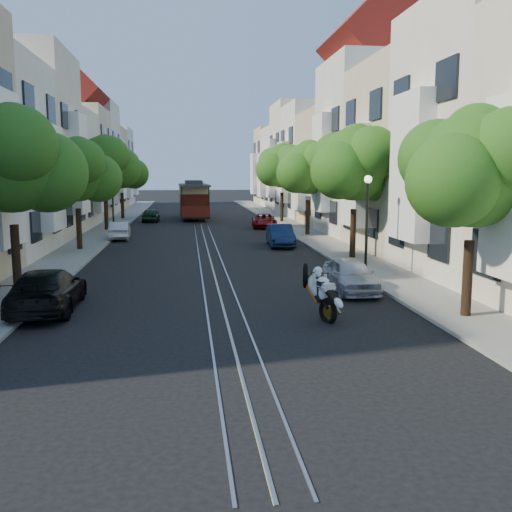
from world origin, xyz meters
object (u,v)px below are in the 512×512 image
object	(u,v)px
tree_e_b	(356,166)
parked_car_w_far	(151,215)
tree_e_c	(309,170)
lamp_west	(113,195)
parked_car_w_mid	(120,230)
tree_w_b	(78,172)
tree_w_d	(122,170)
tree_e_d	(283,167)
parked_car_e_far	(264,221)
lamp_east	(367,210)
parked_car_e_mid	(280,235)
cable_car	(194,198)
parked_car_w_near	(47,290)
tree_e_a	(476,172)
tree_w_c	(105,163)
sportbike_rider	(319,289)
tree_w_a	(12,163)
parked_car_e_near	(350,275)

from	to	relation	value
tree_e_b	parked_car_w_far	xyz separation A→B (m)	(-11.66, 24.11, -4.12)
tree_e_b	tree_e_c	xyz separation A→B (m)	(-0.00, 11.00, -0.13)
lamp_west	parked_car_w_mid	xyz separation A→B (m)	(0.70, -2.54, -2.26)
tree_w_b	tree_w_d	world-z (taller)	tree_w_d
tree_e_d	parked_car_e_far	world-z (taller)	tree_e_d
lamp_east	parked_car_e_far	bearing A→B (deg)	93.39
lamp_west	parked_car_e_mid	size ratio (longest dim) A/B	1.04
cable_car	lamp_east	bearing A→B (deg)	-79.61
tree_e_c	parked_car_w_far	distance (m)	17.99
tree_e_c	parked_car_w_near	bearing A→B (deg)	-122.19
tree_e_a	parked_car_w_near	xyz separation A→B (m)	(-12.86, 2.57, -3.71)
cable_car	parked_car_e_far	bearing A→B (deg)	-62.10
lamp_east	parked_car_e_far	xyz separation A→B (m)	(-1.32, 22.23, -2.28)
cable_car	tree_e_a	bearing A→B (deg)	-80.36
lamp_east	parked_car_w_mid	bearing A→B (deg)	127.59
tree_e_b	tree_w_c	size ratio (longest dim) A/B	0.94
tree_e_a	parked_car_w_far	bearing A→B (deg)	107.90
tree_w_c	sportbike_rider	xyz separation A→B (m)	(9.94, -27.43, -4.16)
tree_e_d	tree_w_d	xyz separation A→B (m)	(-14.40, 5.00, -0.27)
tree_w_b	parked_car_e_far	bearing A→B (deg)	45.30
tree_e_a	lamp_west	distance (m)	28.51
tree_e_b	parked_car_w_mid	world-z (taller)	tree_e_b
lamp_east	lamp_west	world-z (taller)	same
tree_w_a	tree_w_b	size ratio (longest dim) A/B	1.07
tree_e_b	parked_car_w_near	size ratio (longest dim) A/B	1.42
tree_e_d	sportbike_rider	bearing A→B (deg)	-97.60
tree_e_d	tree_w_d	distance (m)	15.25
sportbike_rider	lamp_west	bearing A→B (deg)	87.97
parked_car_w_far	tree_e_c	bearing A→B (deg)	132.25
tree_w_a	sportbike_rider	world-z (taller)	tree_w_a
sportbike_rider	parked_car_w_far	size ratio (longest dim) A/B	0.55
tree_w_d	tree_e_b	bearing A→B (deg)	-61.93
tree_e_a	tree_w_d	bearing A→B (deg)	110.27
tree_w_d	lamp_west	xyz separation A→B (m)	(0.84, -13.98, -1.75)
tree_e_b	tree_w_c	xyz separation A→B (m)	(-14.40, 16.00, 0.34)
tree_e_a	cable_car	size ratio (longest dim) A/B	0.72
tree_w_d	parked_car_w_near	world-z (taller)	tree_w_d
tree_e_c	parked_car_e_near	bearing A→B (deg)	-97.36
tree_w_b	parked_car_w_mid	distance (m)	6.85
tree_e_b	lamp_east	world-z (taller)	tree_e_b
parked_car_e_far	parked_car_w_near	size ratio (longest dim) A/B	0.86
parked_car_e_far	sportbike_rider	bearing A→B (deg)	-89.81
sportbike_rider	tree_e_d	bearing A→B (deg)	59.96
tree_w_c	tree_e_b	bearing A→B (deg)	-48.01
tree_e_c	parked_car_e_mid	xyz separation A→B (m)	(-2.86, -5.34, -3.94)
parked_car_e_near	parked_car_w_near	distance (m)	10.59
tree_e_b	tree_w_a	distance (m)	16.01
tree_w_d	lamp_east	size ratio (longest dim) A/B	1.57
tree_w_a	lamp_east	world-z (taller)	tree_w_a
tree_w_b	parked_car_e_mid	world-z (taller)	tree_w_b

